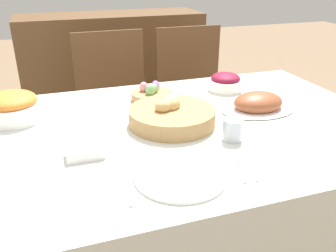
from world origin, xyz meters
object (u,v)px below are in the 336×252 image
(ham_platter, at_px, (258,104))
(beet_salad_bowl, at_px, (225,82))
(bread_basket, at_px, (172,115))
(fork, at_px, (125,186))
(dinner_plate, at_px, (180,175))
(drinking_cup, at_px, (233,130))
(butter_dish, at_px, (85,153))
(spoon, at_px, (240,165))
(egg_basket, at_px, (151,94))
(chair_far_right, at_px, (194,97))
(sideboard, at_px, (114,76))
(chair_far_center, at_px, (116,106))
(carrot_bowl, at_px, (12,107))
(knife, at_px, (231,166))

(ham_platter, relative_size, beet_salad_bowl, 1.98)
(bread_basket, height_order, fork, bread_basket)
(dinner_plate, height_order, drinking_cup, drinking_cup)
(ham_platter, distance_m, butter_dish, 0.73)
(beet_salad_bowl, xyz_separation_m, spoon, (-0.27, -0.63, -0.04))
(egg_basket, xyz_separation_m, fork, (-0.25, -0.62, -0.02))
(chair_far_right, height_order, butter_dish, chair_far_right)
(drinking_cup, bearing_deg, beet_salad_bowl, 65.81)
(chair_far_right, bearing_deg, ham_platter, -92.92)
(ham_platter, bearing_deg, butter_dish, -166.57)
(sideboard, relative_size, bread_basket, 4.20)
(chair_far_center, distance_m, beet_salad_bowl, 0.74)
(egg_basket, xyz_separation_m, dinner_plate, (-0.10, -0.62, -0.02))
(egg_basket, bearing_deg, fork, -112.22)
(chair_far_right, distance_m, bread_basket, 0.98)
(beet_salad_bowl, relative_size, drinking_cup, 2.15)
(ham_platter, bearing_deg, egg_basket, 146.10)
(ham_platter, xyz_separation_m, spoon, (-0.28, -0.36, -0.02))
(carrot_bowl, distance_m, beet_salad_bowl, 0.92)
(bread_basket, height_order, egg_basket, bread_basket)
(bread_basket, relative_size, knife, 1.75)
(sideboard, relative_size, drinking_cup, 18.25)
(chair_far_center, height_order, dinner_plate, chair_far_center)
(ham_platter, xyz_separation_m, drinking_cup, (-0.22, -0.21, 0.01))
(egg_basket, xyz_separation_m, spoon, (0.09, -0.62, -0.02))
(chair_far_right, distance_m, ham_platter, 0.86)
(drinking_cup, bearing_deg, knife, -119.01)
(butter_dish, bearing_deg, bread_basket, 24.54)
(chair_far_right, height_order, bread_basket, chair_far_right)
(dinner_plate, distance_m, butter_dish, 0.31)
(knife, bearing_deg, fork, -177.88)
(drinking_cup, bearing_deg, dinner_plate, -146.93)
(bread_basket, relative_size, drinking_cup, 4.34)
(bread_basket, xyz_separation_m, dinner_plate, (-0.09, -0.35, -0.03))
(chair_far_right, bearing_deg, sideboard, 119.30)
(knife, bearing_deg, dinner_plate, -177.88)
(chair_far_center, relative_size, drinking_cup, 12.46)
(spoon, bearing_deg, butter_dish, 153.16)
(sideboard, bearing_deg, chair_far_right, -62.27)
(ham_platter, height_order, beet_salad_bowl, beet_salad_bowl)
(fork, bearing_deg, spoon, 2.12)
(dinner_plate, bearing_deg, chair_far_right, 65.67)
(knife, bearing_deg, egg_basket, 97.82)
(bread_basket, distance_m, knife, 0.36)
(carrot_bowl, relative_size, knife, 1.21)
(chair_far_right, relative_size, fork, 5.02)
(bread_basket, bearing_deg, fork, -125.81)
(chair_far_center, bearing_deg, fork, -99.62)
(beet_salad_bowl, xyz_separation_m, fork, (-0.61, -0.63, -0.04))
(knife, bearing_deg, chair_far_right, 74.42)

